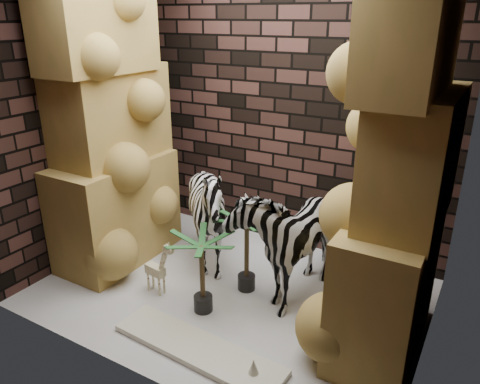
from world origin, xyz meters
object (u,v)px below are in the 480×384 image
Objects in this scene: palm_front at (247,252)px; palm_back at (202,274)px; surfboard at (198,349)px; zebra_left at (209,220)px; zebra_right at (290,225)px; giraffe_toy at (155,264)px.

palm_front is 0.52m from palm_back.
palm_front is 0.54× the size of surfboard.
zebra_left is 1.37m from surfboard.
surfboard is at bearing -97.63° from zebra_right.
zebra_right is at bearing 7.92° from zebra_left.
zebra_left reaches higher than surfboard.
surfboard is at bearing -58.09° from zebra_left.
surfboard is at bearing -22.57° from giraffe_toy.
surfboard is (0.83, -0.49, -0.28)m from giraffe_toy.
palm_front is at bearing -12.31° from zebra_left.
palm_front is at bearing 41.52° from giraffe_toy.
palm_front reaches higher than surfboard.
palm_front is (0.72, 0.48, 0.10)m from giraffe_toy.
zebra_right reaches higher than palm_back.
palm_front is 1.07× the size of palm_back.
zebra_right is 1.32m from giraffe_toy.
zebra_right is 1.81× the size of palm_back.
palm_back is (-0.17, -0.50, -0.03)m from palm_front.
giraffe_toy reaches higher than surfboard.
zebra_right reaches higher than giraffe_toy.
giraffe_toy is (-1.06, -0.69, -0.38)m from zebra_right.
palm_front is 1.04m from surfboard.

